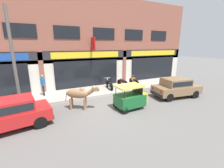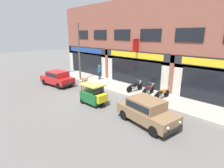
{
  "view_description": "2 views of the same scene",
  "coord_description": "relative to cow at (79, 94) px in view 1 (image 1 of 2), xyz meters",
  "views": [
    {
      "loc": [
        -4.07,
        -7.97,
        3.85
      ],
      "look_at": [
        0.4,
        1.0,
        1.27
      ],
      "focal_mm": 24.0,
      "sensor_mm": 36.0,
      "label": 1
    },
    {
      "loc": [
        10.25,
        -8.09,
        4.94
      ],
      "look_at": [
        1.1,
        1.0,
        1.25
      ],
      "focal_mm": 28.0,
      "sensor_mm": 36.0,
      "label": 2
    }
  ],
  "objects": [
    {
      "name": "motorcycle_2",
      "position": [
        5.98,
        2.85,
        -0.46
      ],
      "size": [
        0.53,
        1.81,
        0.88
      ],
      "color": "black",
      "rests_on": "sidewalk"
    },
    {
      "name": "car_1",
      "position": [
        -3.46,
        -0.78,
        -0.19
      ],
      "size": [
        3.76,
        2.07,
        1.46
      ],
      "color": "black",
      "rests_on": "ground"
    },
    {
      "name": "sidewalk",
      "position": [
        1.99,
        2.98,
        -0.92
      ],
      "size": [
        19.0,
        2.9,
        0.16
      ],
      "primitive_type": "cube",
      "color": "#A8A093",
      "rests_on": "ground"
    },
    {
      "name": "shop_building",
      "position": [
        1.99,
        4.69,
        2.84
      ],
      "size": [
        23.0,
        1.4,
        8.13
      ],
      "color": "#8E5142",
      "rests_on": "ground"
    },
    {
      "name": "car_0",
      "position": [
        7.19,
        -0.99,
        -0.19
      ],
      "size": [
        3.76,
        2.1,
        1.46
      ],
      "color": "black",
      "rests_on": "ground"
    },
    {
      "name": "ground_plane",
      "position": [
        1.99,
        -0.67,
        -1.01
      ],
      "size": [
        90.0,
        90.0,
        0.0
      ],
      "primitive_type": "plane",
      "color": "#605E5B"
    },
    {
      "name": "motorcycle_1",
      "position": [
        4.74,
        2.84,
        -0.46
      ],
      "size": [
        0.52,
        1.81,
        0.88
      ],
      "color": "black",
      "rests_on": "sidewalk"
    },
    {
      "name": "pedestrian",
      "position": [
        -1.88,
        3.36,
        0.14
      ],
      "size": [
        0.32,
        0.5,
        1.6
      ],
      "color": "#2D2D33",
      "rests_on": "sidewalk"
    },
    {
      "name": "motorcycle_0",
      "position": [
        3.38,
        2.83,
        -0.46
      ],
      "size": [
        0.58,
        1.8,
        0.88
      ],
      "color": "black",
      "rests_on": "sidewalk"
    },
    {
      "name": "auto_rickshaw",
      "position": [
        2.88,
        -1.3,
        -0.35
      ],
      "size": [
        2.01,
        1.21,
        1.52
      ],
      "color": "black",
      "rests_on": "ground"
    },
    {
      "name": "cow",
      "position": [
        0.0,
        0.0,
        0.0
      ],
      "size": [
        1.9,
        1.36,
        1.61
      ],
      "color": "#936B47",
      "rests_on": "ground"
    },
    {
      "name": "utility_pole",
      "position": [
        -3.31,
        1.83,
        2.09
      ],
      "size": [
        0.18,
        0.18,
        5.87
      ],
      "primitive_type": "cylinder",
      "color": "#595651",
      "rests_on": "sidewalk"
    }
  ]
}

